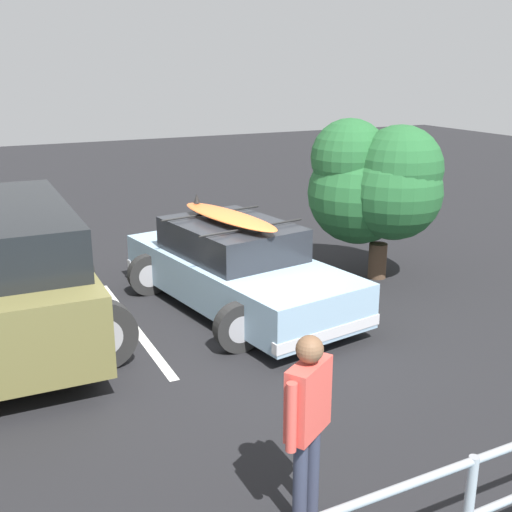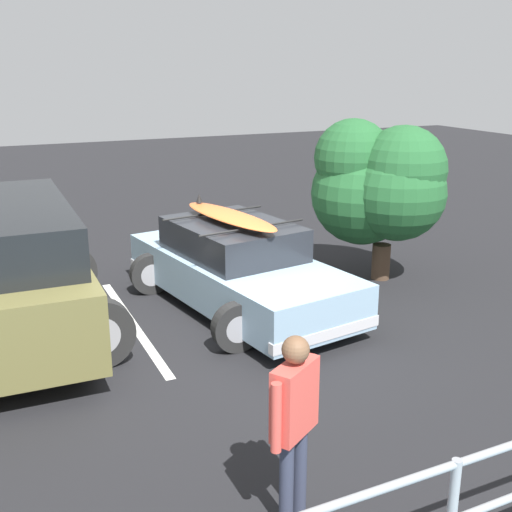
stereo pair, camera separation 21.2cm
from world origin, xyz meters
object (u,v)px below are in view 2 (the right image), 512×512
object	(u,v)px
suv_car	(1,271)
bush_near_left	(381,182)
sedan_car	(237,267)
person_bystander	(294,413)

from	to	relation	value
suv_car	bush_near_left	xyz separation A→B (m)	(-5.81, -0.09, 0.69)
sedan_car	person_bystander	bearing A→B (deg)	72.50
sedan_car	suv_car	xyz separation A→B (m)	(3.20, -0.16, 0.33)
bush_near_left	suv_car	bearing A→B (deg)	0.85
bush_near_left	sedan_car	bearing A→B (deg)	5.41
sedan_car	suv_car	bearing A→B (deg)	-2.89
sedan_car	bush_near_left	distance (m)	2.82
suv_car	person_bystander	distance (m)	4.95
sedan_car	bush_near_left	size ratio (longest dim) A/B	1.64
person_bystander	suv_car	bearing A→B (deg)	-68.81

